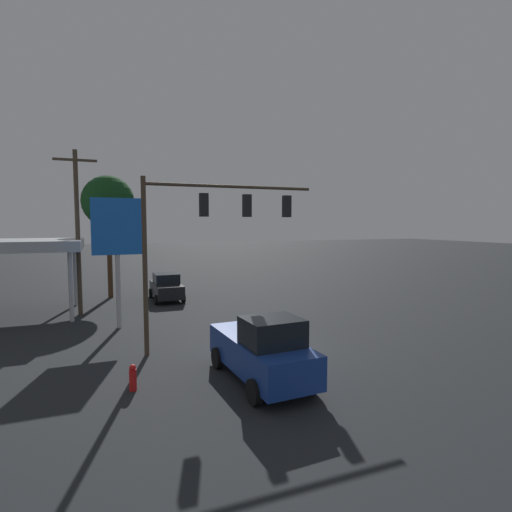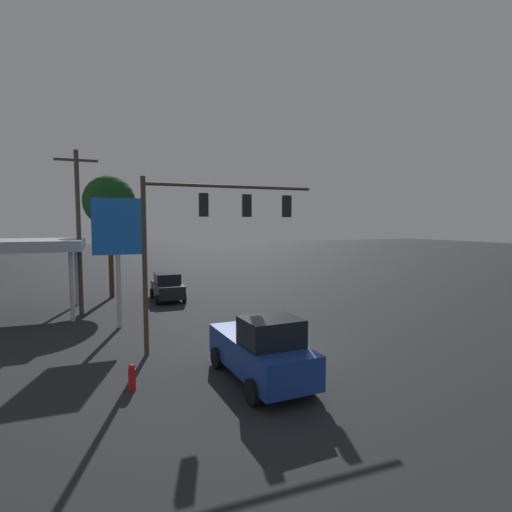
# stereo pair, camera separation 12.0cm
# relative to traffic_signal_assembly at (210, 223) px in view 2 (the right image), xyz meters

# --- Properties ---
(ground_plane) EXTENTS (200.00, 200.00, 0.00)m
(ground_plane) POSITION_rel_traffic_signal_assembly_xyz_m (-2.39, 1.35, -5.52)
(ground_plane) COLOR black
(traffic_signal_assembly) EXTENTS (7.67, 0.43, 7.40)m
(traffic_signal_assembly) POSITION_rel_traffic_signal_assembly_xyz_m (0.00, 0.00, 0.00)
(traffic_signal_assembly) COLOR #473828
(traffic_signal_assembly) RESTS_ON ground
(utility_pole) EXTENTS (2.40, 0.26, 9.81)m
(utility_pole) POSITION_rel_traffic_signal_assembly_xyz_m (5.66, -9.16, -0.33)
(utility_pole) COLOR #473828
(utility_pole) RESTS_ON ground
(price_sign) EXTENTS (2.48, 0.27, 6.80)m
(price_sign) POSITION_rel_traffic_signal_assembly_xyz_m (3.63, -5.05, -0.53)
(price_sign) COLOR #B7B7BC
(price_sign) RESTS_ON ground
(pickup_parked) EXTENTS (2.48, 5.30, 2.40)m
(pickup_parked) POSITION_rel_traffic_signal_assembly_xyz_m (-0.65, 4.36, -4.41)
(pickup_parked) COLOR navy
(pickup_parked) RESTS_ON ground
(sedan_waiting) EXTENTS (2.09, 4.42, 1.93)m
(sedan_waiting) POSITION_rel_traffic_signal_assembly_xyz_m (0.08, -11.94, -4.57)
(sedan_waiting) COLOR black
(sedan_waiting) RESTS_ON ground
(street_tree) EXTENTS (3.72, 3.72, 8.98)m
(street_tree) POSITION_rel_traffic_signal_assembly_xyz_m (3.79, -14.42, 1.54)
(street_tree) COLOR #4C331E
(street_tree) RESTS_ON ground
(fire_hydrant) EXTENTS (0.24, 0.24, 0.88)m
(fire_hydrant) POSITION_rel_traffic_signal_assembly_xyz_m (3.60, 3.49, -5.08)
(fire_hydrant) COLOR red
(fire_hydrant) RESTS_ON ground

